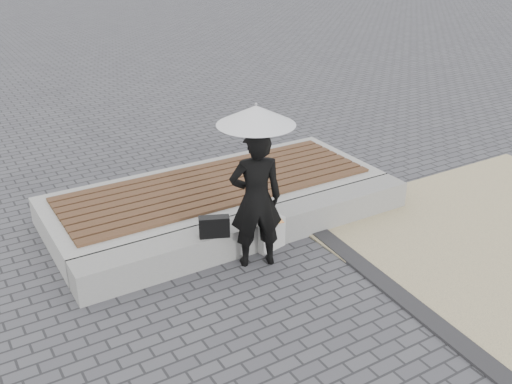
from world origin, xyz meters
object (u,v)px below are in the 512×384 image
handbag (214,227)px  canvas_tote (270,234)px  seating_ledge (258,230)px  woman (256,199)px  parasol (256,115)px

handbag → canvas_tote: bearing=20.6°
seating_ledge → handbag: size_ratio=13.09×
seating_ledge → handbag: handbag is taller
woman → parasol: parasol is taller
parasol → handbag: size_ratio=3.11×
seating_ledge → canvas_tote: 0.21m
parasol → canvas_tote: parasol is taller
woman → handbag: 0.64m
seating_ledge → parasol: bearing=-124.3°
canvas_tote → handbag: bearing=165.1°
handbag → seating_ledge: bearing=35.8°
parasol → canvas_tote: 1.80m
seating_ledge → handbag: bearing=-167.4°
woman → canvas_tote: 0.80m
seating_ledge → canvas_tote: (0.07, -0.20, 0.01)m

